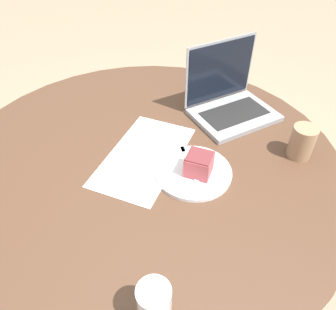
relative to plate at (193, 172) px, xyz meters
name	(u,v)px	position (x,y,z in m)	size (l,w,h in m)	color
ground_plane	(152,274)	(-0.01, -0.17, -0.76)	(12.00, 12.00, 0.00)	gray
dining_table	(146,184)	(-0.01, -0.17, -0.14)	(1.26, 1.26, 0.75)	#4C3323
paper_document	(144,155)	(-0.01, -0.17, 0.00)	(0.39, 0.22, 0.00)	white
plate	(193,172)	(0.00, 0.00, 0.00)	(0.23, 0.23, 0.01)	silver
cake_slice	(199,164)	(0.00, 0.02, 0.04)	(0.07, 0.08, 0.07)	#B74C51
fork	(187,160)	(-0.03, -0.03, 0.01)	(0.15, 0.12, 0.00)	silver
coffee_glass	(302,142)	(-0.21, 0.28, 0.05)	(0.08, 0.08, 0.11)	#997556
water_glass	(154,305)	(0.43, 0.07, 0.05)	(0.07, 0.07, 0.12)	silver
laptop	(230,102)	(-0.36, 0.01, 0.04)	(0.37, 0.35, 0.25)	gray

